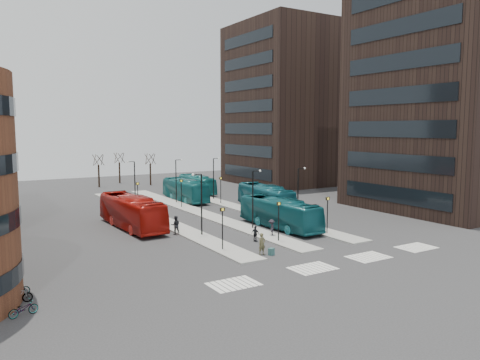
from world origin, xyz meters
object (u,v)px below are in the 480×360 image
commuter_b (255,234)px  teal_bus_d (197,184)px  commuter_c (272,228)px  bicycle_near (23,309)px  bicycle_mid (19,296)px  teal_bus_b (185,190)px  bicycle_far (16,289)px  teal_bus_a (279,213)px  commuter_a (176,225)px  suitcase (271,252)px  red_bus (132,212)px  teal_bus_c (265,198)px  traveller (262,244)px

commuter_b → teal_bus_d: bearing=-37.5°
commuter_c → bicycle_near: size_ratio=1.01×
bicycle_mid → commuter_b: bearing=-74.2°
commuter_c → teal_bus_d: bearing=-159.6°
teal_bus_b → bicycle_mid: bearing=-127.6°
bicycle_far → teal_bus_a: bearing=-72.8°
teal_bus_a → bicycle_far: size_ratio=7.01×
commuter_a → bicycle_mid: commuter_a is taller
teal_bus_b → teal_bus_d: teal_bus_b is taller
suitcase → bicycle_near: size_ratio=0.36×
teal_bus_a → commuter_b: teal_bus_a is taller
bicycle_far → teal_bus_d: bearing=-39.3°
red_bus → teal_bus_b: (12.70, 14.15, -0.16)m
suitcase → teal_bus_c: bearing=37.3°
teal_bus_a → bicycle_mid: (-26.34, -9.26, -1.12)m
red_bus → teal_bus_a: bearing=-34.0°
suitcase → teal_bus_a: 10.89m
teal_bus_c → traveller: teal_bus_c is taller
commuter_c → traveller: bearing=-8.5°
teal_bus_c → bicycle_far: bearing=-142.5°
suitcase → teal_bus_b: teal_bus_b is taller
red_bus → commuter_c: red_bus is taller
bicycle_far → suitcase: bearing=-90.9°
teal_bus_a → commuter_a: size_ratio=6.15×
commuter_c → bicycle_mid: (-23.37, -6.51, -0.37)m
suitcase → bicycle_mid: bearing=163.1°
teal_bus_c → commuter_c: size_ratio=7.00×
red_bus → bicycle_mid: bearing=-129.1°
teal_bus_b → bicycle_far: (-25.56, -30.09, -1.16)m
suitcase → teal_bus_b: 31.29m
teal_bus_a → bicycle_near: bearing=-157.5°
teal_bus_a → teal_bus_d: (4.25, 28.66, -0.13)m
commuter_a → teal_bus_d: bearing=-101.4°
bicycle_mid → commuter_c: bearing=-73.6°
suitcase → teal_bus_c: size_ratio=0.05×
commuter_c → bicycle_mid: bearing=-41.1°
teal_bus_b → teal_bus_d: bearing=52.9°
teal_bus_b → bicycle_far: bearing=-129.0°
teal_bus_c → red_bus: bearing=-166.9°
bicycle_far → bicycle_mid: bearing=-179.2°
red_bus → bicycle_mid: 21.72m
commuter_a → teal_bus_b: bearing=-98.3°
commuter_b → bicycle_near: 22.28m
traveller → bicycle_mid: traveller is taller
teal_bus_c → bicycle_near: (-31.19, -21.25, -1.22)m
suitcase → traveller: traveller is taller
traveller → commuter_c: (4.54, 5.06, -0.08)m
bicycle_mid → suitcase: bearing=-86.4°
traveller → commuter_a: 11.25m
teal_bus_b → bicycle_near: 42.42m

